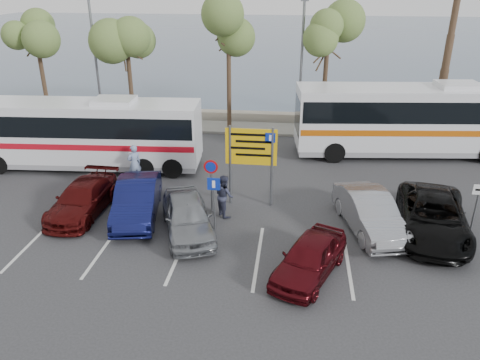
# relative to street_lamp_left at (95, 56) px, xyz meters

# --- Properties ---
(ground) EXTENTS (120.00, 120.00, 0.00)m
(ground) POSITION_rel_street_lamp_left_xyz_m (10.00, -13.52, -4.60)
(ground) COLOR #2E2E30
(ground) RESTS_ON ground
(kerb_strip) EXTENTS (44.00, 2.40, 0.15)m
(kerb_strip) POSITION_rel_street_lamp_left_xyz_m (10.00, 0.48, -4.52)
(kerb_strip) COLOR gray
(kerb_strip) RESTS_ON ground
(seawall) EXTENTS (48.00, 0.80, 0.60)m
(seawall) POSITION_rel_street_lamp_left_xyz_m (10.00, 2.48, -4.30)
(seawall) COLOR gray
(seawall) RESTS_ON ground
(sea) EXTENTS (140.00, 140.00, 0.00)m
(sea) POSITION_rel_street_lamp_left_xyz_m (10.00, 46.48, -4.59)
(sea) COLOR #465671
(sea) RESTS_ON ground
(tree_far_left) EXTENTS (3.20, 3.20, 7.60)m
(tree_far_left) POSITION_rel_street_lamp_left_xyz_m (-4.00, 0.48, 1.73)
(tree_far_left) COLOR #382619
(tree_far_left) RESTS_ON kerb_strip
(tree_left) EXTENTS (3.20, 3.20, 7.20)m
(tree_left) POSITION_rel_street_lamp_left_xyz_m (2.00, 0.48, 1.41)
(tree_left) COLOR #382619
(tree_left) RESTS_ON kerb_strip
(tree_mid) EXTENTS (3.20, 3.20, 8.00)m
(tree_mid) POSITION_rel_street_lamp_left_xyz_m (8.50, 0.48, 2.06)
(tree_mid) COLOR #382619
(tree_mid) RESTS_ON kerb_strip
(tree_right) EXTENTS (3.20, 3.20, 7.40)m
(tree_right) POSITION_rel_street_lamp_left_xyz_m (14.50, 0.48, 1.57)
(tree_right) COLOR #382619
(tree_right) RESTS_ON kerb_strip
(street_lamp_left) EXTENTS (0.45, 1.15, 8.01)m
(street_lamp_left) POSITION_rel_street_lamp_left_xyz_m (0.00, 0.00, 0.00)
(street_lamp_left) COLOR slate
(street_lamp_left) RESTS_ON kerb_strip
(street_lamp_right) EXTENTS (0.45, 1.15, 8.01)m
(street_lamp_right) POSITION_rel_street_lamp_left_xyz_m (13.00, 0.00, 0.00)
(street_lamp_right) COLOR slate
(street_lamp_right) RESTS_ON kerb_strip
(direction_sign) EXTENTS (2.20, 0.12, 3.60)m
(direction_sign) POSITION_rel_street_lamp_left_xyz_m (11.00, -10.32, -2.17)
(direction_sign) COLOR slate
(direction_sign) RESTS_ON ground
(sign_no_stop) EXTENTS (0.60, 0.08, 2.35)m
(sign_no_stop) POSITION_rel_street_lamp_left_xyz_m (9.40, -11.13, -3.02)
(sign_no_stop) COLOR slate
(sign_no_stop) RESTS_ON ground
(sign_parking) EXTENTS (0.50, 0.07, 2.25)m
(sign_parking) POSITION_rel_street_lamp_left_xyz_m (9.80, -12.73, -3.13)
(sign_parking) COLOR slate
(sign_parking) RESTS_ON ground
(sign_taxi) EXTENTS (0.50, 0.07, 2.20)m
(sign_taxi) POSITION_rel_street_lamp_left_xyz_m (19.80, -12.03, -3.18)
(sign_taxi) COLOR slate
(sign_taxi) RESTS_ON ground
(lane_markings) EXTENTS (12.02, 4.20, 0.01)m
(lane_markings) POSITION_rel_street_lamp_left_xyz_m (8.86, -14.52, -4.60)
(lane_markings) COLOR silver
(lane_markings) RESTS_ON ground
(coach_bus_left) EXTENTS (12.08, 3.31, 3.72)m
(coach_bus_left) POSITION_rel_street_lamp_left_xyz_m (2.00, -7.02, -2.87)
(coach_bus_left) COLOR silver
(coach_bus_left) RESTS_ON ground
(coach_bus_right) EXTENTS (13.33, 4.17, 4.08)m
(coach_bus_right) POSITION_rel_street_lamp_left_xyz_m (19.42, -3.02, -2.70)
(coach_bus_right) COLOR silver
(coach_bus_right) RESTS_ON ground
(car_silver_a) EXTENTS (3.18, 4.74, 1.50)m
(car_silver_a) POSITION_rel_street_lamp_left_xyz_m (8.80, -13.13, -3.85)
(car_silver_a) COLOR gray
(car_silver_a) RESTS_ON ground
(car_blue) EXTENTS (2.50, 4.93, 1.55)m
(car_blue) POSITION_rel_street_lamp_left_xyz_m (6.40, -12.02, -3.82)
(car_blue) COLOR #0E1141
(car_blue) RESTS_ON ground
(car_maroon) EXTENTS (1.96, 4.60, 1.32)m
(car_maroon) POSITION_rel_street_lamp_left_xyz_m (4.00, -12.02, -3.94)
(car_maroon) COLOR #460C0B
(car_maroon) RESTS_ON ground
(car_red) EXTENTS (3.01, 4.24, 1.34)m
(car_red) POSITION_rel_street_lamp_left_xyz_m (13.50, -15.37, -3.93)
(car_red) COLOR #4A0A10
(car_red) RESTS_ON ground
(suv_black) EXTENTS (3.35, 5.82, 1.53)m
(suv_black) POSITION_rel_street_lamp_left_xyz_m (18.30, -12.02, -3.84)
(suv_black) COLOR black
(suv_black) RESTS_ON ground
(car_silver_b) EXTENTS (2.71, 4.90, 1.53)m
(car_silver_b) POSITION_rel_street_lamp_left_xyz_m (15.90, -12.02, -3.83)
(car_silver_b) COLOR gray
(car_silver_b) RESTS_ON ground
(pedestrian_near) EXTENTS (0.81, 0.80, 1.88)m
(pedestrian_near) POSITION_rel_street_lamp_left_xyz_m (5.12, -8.52, -3.66)
(pedestrian_near) COLOR #7E90B8
(pedestrian_near) RESTS_ON ground
(pedestrian_far) EXTENTS (1.07, 1.12, 1.82)m
(pedestrian_far) POSITION_rel_street_lamp_left_xyz_m (10.00, -11.47, -3.69)
(pedestrian_far) COLOR #2E3045
(pedestrian_far) RESTS_ON ground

